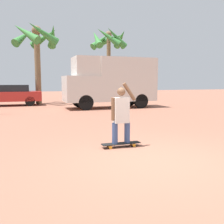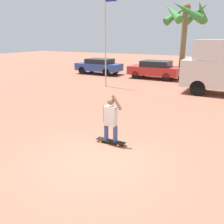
{
  "view_description": "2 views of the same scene",
  "coord_description": "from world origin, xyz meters",
  "px_view_note": "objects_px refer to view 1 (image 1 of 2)",
  "views": [
    {
      "loc": [
        -2.47,
        -4.34,
        1.59
      ],
      "look_at": [
        -0.2,
        2.06,
        0.78
      ],
      "focal_mm": 40.0,
      "sensor_mm": 36.0,
      "label": 1
    },
    {
      "loc": [
        3.28,
        -5.1,
        3.25
      ],
      "look_at": [
        -0.56,
        1.93,
        0.82
      ],
      "focal_mm": 40.0,
      "sensor_mm": 36.0,
      "label": 2
    }
  ],
  "objects_px": {
    "skateboard": "(121,144)",
    "camper_van": "(111,81)",
    "parked_car_red": "(11,94)",
    "palm_tree_center_background": "(38,40)",
    "palm_tree_near_van": "(109,42)",
    "person_skateboarder": "(121,113)"
  },
  "relations": [
    {
      "from": "person_skateboarder",
      "to": "palm_tree_near_van",
      "type": "distance_m",
      "value": 15.98
    },
    {
      "from": "skateboard",
      "to": "camper_van",
      "type": "height_order",
      "value": "camper_van"
    },
    {
      "from": "camper_van",
      "to": "parked_car_red",
      "type": "bearing_deg",
      "value": 148.9
    },
    {
      "from": "skateboard",
      "to": "palm_tree_near_van",
      "type": "height_order",
      "value": "palm_tree_near_van"
    },
    {
      "from": "person_skateboarder",
      "to": "camper_van",
      "type": "xyz_separation_m",
      "value": [
        2.97,
        9.14,
        0.83
      ]
    },
    {
      "from": "camper_van",
      "to": "palm_tree_near_van",
      "type": "height_order",
      "value": "palm_tree_near_van"
    },
    {
      "from": "camper_van",
      "to": "palm_tree_near_van",
      "type": "distance_m",
      "value": 6.7
    },
    {
      "from": "person_skateboarder",
      "to": "camper_van",
      "type": "bearing_deg",
      "value": 71.96
    },
    {
      "from": "parked_car_red",
      "to": "palm_tree_center_background",
      "type": "distance_m",
      "value": 4.36
    },
    {
      "from": "person_skateboarder",
      "to": "palm_tree_center_background",
      "type": "height_order",
      "value": "palm_tree_center_background"
    },
    {
      "from": "skateboard",
      "to": "camper_van",
      "type": "relative_size",
      "value": 0.17
    },
    {
      "from": "palm_tree_center_background",
      "to": "parked_car_red",
      "type": "bearing_deg",
      "value": -158.49
    },
    {
      "from": "palm_tree_near_van",
      "to": "palm_tree_center_background",
      "type": "height_order",
      "value": "palm_tree_near_van"
    },
    {
      "from": "parked_car_red",
      "to": "palm_tree_center_background",
      "type": "height_order",
      "value": "palm_tree_center_background"
    },
    {
      "from": "camper_van",
      "to": "parked_car_red",
      "type": "xyz_separation_m",
      "value": [
        -6.02,
        3.63,
        -0.92
      ]
    },
    {
      "from": "camper_van",
      "to": "parked_car_red",
      "type": "height_order",
      "value": "camper_van"
    },
    {
      "from": "parked_car_red",
      "to": "palm_tree_near_van",
      "type": "relative_size",
      "value": 0.66
    },
    {
      "from": "palm_tree_center_background",
      "to": "person_skateboarder",
      "type": "bearing_deg",
      "value": -85.39
    },
    {
      "from": "camper_van",
      "to": "palm_tree_near_van",
      "type": "relative_size",
      "value": 0.93
    },
    {
      "from": "person_skateboarder",
      "to": "camper_van",
      "type": "height_order",
      "value": "camper_van"
    },
    {
      "from": "parked_car_red",
      "to": "palm_tree_near_van",
      "type": "distance_m",
      "value": 9.04
    },
    {
      "from": "skateboard",
      "to": "palm_tree_near_van",
      "type": "bearing_deg",
      "value": 72.19
    }
  ]
}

